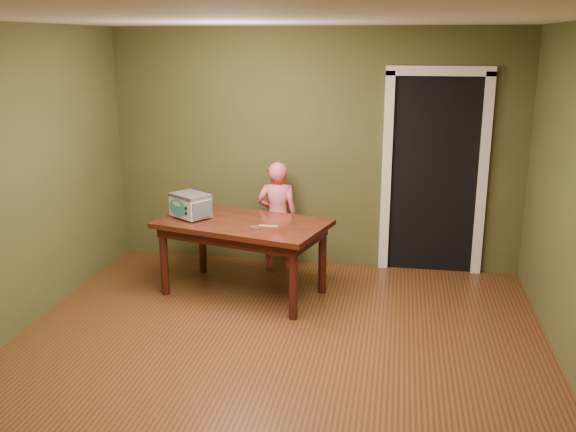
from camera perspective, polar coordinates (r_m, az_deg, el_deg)
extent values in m
plane|color=brown|center=(5.11, -1.79, -13.33)|extent=(5.00, 5.00, 0.00)
cube|color=#4C4D29|center=(7.04, 2.29, 5.93)|extent=(4.50, 0.02, 2.60)
cube|color=#4C4D29|center=(2.39, -14.68, -13.91)|extent=(4.50, 0.02, 2.60)
cube|color=white|center=(4.48, -2.07, 17.25)|extent=(4.50, 5.00, 0.02)
cube|color=black|center=(7.33, 12.74, 3.95)|extent=(0.90, 0.60, 2.10)
cube|color=black|center=(7.02, 12.84, 3.45)|extent=(0.90, 0.02, 2.10)
cube|color=white|center=(7.00, 8.75, 3.62)|extent=(0.10, 0.06, 2.20)
cube|color=white|center=(7.05, 16.91, 3.22)|extent=(0.10, 0.06, 2.20)
cube|color=white|center=(6.87, 13.40, 12.44)|extent=(1.10, 0.06, 0.10)
cube|color=black|center=(6.26, -4.04, -0.69)|extent=(1.78, 1.28, 0.05)
cube|color=#34110D|center=(6.28, -4.02, -1.35)|extent=(1.63, 1.14, 0.10)
cylinder|color=#34110D|center=(6.45, -10.95, -3.94)|extent=(0.08, 0.08, 0.70)
cylinder|color=#34110D|center=(7.00, -7.62, -2.25)|extent=(0.08, 0.08, 0.70)
cylinder|color=#34110D|center=(5.78, 0.46, -5.95)|extent=(0.08, 0.08, 0.70)
cylinder|color=#34110D|center=(6.39, 3.07, -3.87)|extent=(0.08, 0.08, 0.70)
cylinder|color=#4C4F54|center=(6.50, -10.11, 0.02)|extent=(0.02, 0.02, 0.02)
cylinder|color=#4C4F54|center=(6.61, -8.72, 0.34)|extent=(0.02, 0.02, 0.02)
cylinder|color=#4C4F54|center=(6.27, -8.51, -0.49)|extent=(0.02, 0.02, 0.02)
cylinder|color=#4C4F54|center=(6.38, -7.10, -0.15)|extent=(0.02, 0.02, 0.02)
cube|color=silver|center=(6.41, -8.66, 0.89)|extent=(0.45, 0.42, 0.21)
cube|color=#4C4F54|center=(6.39, -8.70, 1.84)|extent=(0.45, 0.43, 0.03)
cube|color=#4C4F54|center=(6.56, -9.65, 1.17)|extent=(0.15, 0.20, 0.16)
cube|color=#4C4F54|center=(6.26, -7.62, 0.58)|extent=(0.15, 0.20, 0.16)
ellipsoid|color=#32ADAB|center=(6.36, -9.79, 0.72)|extent=(0.23, 0.16, 0.17)
cylinder|color=black|center=(6.24, -9.06, 0.69)|extent=(0.03, 0.02, 0.02)
cylinder|color=black|center=(6.26, -9.04, 0.23)|extent=(0.02, 0.02, 0.02)
cylinder|color=silver|center=(5.99, -2.91, -1.06)|extent=(0.10, 0.10, 0.02)
cylinder|color=#4C3119|center=(5.99, -2.91, -1.00)|extent=(0.09, 0.09, 0.01)
cube|color=#D2C95B|center=(6.07, -1.78, -0.88)|extent=(0.18, 0.03, 0.01)
imported|color=#ED616F|center=(6.94, -0.95, -0.07)|extent=(0.46, 0.33, 1.21)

